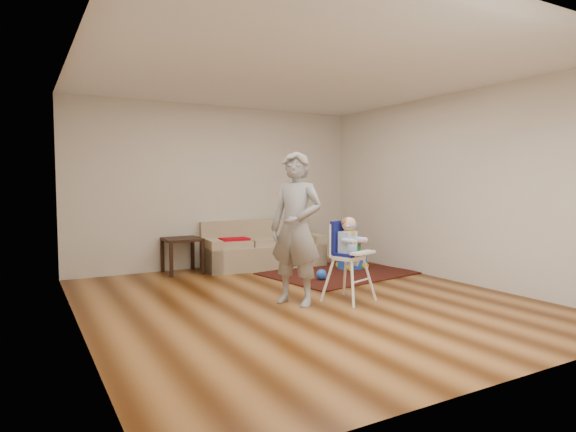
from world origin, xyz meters
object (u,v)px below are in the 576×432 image
high_chair (349,260)px  sofa (263,244)px  ride_on_toy (352,255)px  side_table (182,255)px  adult (296,229)px  toy_ball (321,275)px

high_chair → sofa: bearing=68.0°
ride_on_toy → side_table: bearing=155.3°
adult → sofa: bearing=131.6°
ride_on_toy → high_chair: (-1.30, -1.65, 0.25)m
sofa → side_table: (-1.35, 0.14, -0.11)m
sofa → ride_on_toy: 1.49m
ride_on_toy → toy_ball: (-0.94, -0.51, -0.15)m
sofa → adult: 2.57m
ride_on_toy → toy_ball: bearing=-152.8°
side_table → toy_ball: side_table is taller
sofa → toy_ball: 1.49m
toy_ball → adult: (-0.99, -0.95, 0.79)m
side_table → toy_ball: 2.24m
ride_on_toy → sofa: bearing=139.6°
adult → side_table: bearing=162.3°
sofa → high_chair: bearing=-88.2°
high_chair → side_table: bearing=95.0°
ride_on_toy → toy_ball: size_ratio=2.91×
adult → toy_ball: bearing=103.4°
side_table → ride_on_toy: size_ratio=1.23×
side_table → adult: size_ratio=0.31×
ride_on_toy → toy_ball: 1.08m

